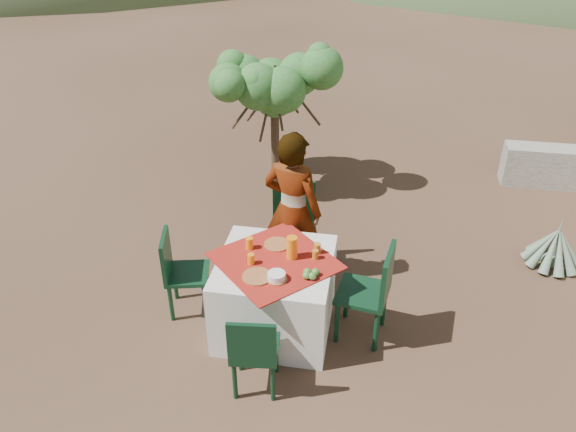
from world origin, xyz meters
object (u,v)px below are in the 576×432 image
(chair_far, at_px, (295,224))
(person, at_px, (293,211))
(chair_left, at_px, (179,270))
(shrub_tree, at_px, (279,90))
(juice_pitcher, at_px, (292,248))
(table, at_px, (275,294))
(chair_right, at_px, (372,290))
(agave, at_px, (555,247))
(chair_near, at_px, (254,351))

(chair_far, relative_size, person, 0.58)
(chair_left, height_order, person, person)
(shrub_tree, relative_size, juice_pitcher, 8.04)
(chair_far, xyz_separation_m, chair_left, (-0.97, -0.89, -0.06))
(table, height_order, chair_far, chair_far)
(chair_left, bearing_deg, chair_right, -104.91)
(person, bearing_deg, chair_left, 51.06)
(shrub_tree, xyz_separation_m, agave, (3.27, -1.28, -1.14))
(chair_far, bearing_deg, agave, -3.28)
(chair_far, bearing_deg, chair_right, -61.85)
(shrub_tree, distance_m, agave, 3.69)
(table, height_order, chair_near, chair_near)
(shrub_tree, bearing_deg, table, -80.45)
(chair_near, height_order, chair_right, chair_right)
(agave, bearing_deg, chair_far, -169.76)
(agave, bearing_deg, chair_right, -142.90)
(chair_far, height_order, chair_right, chair_far)
(chair_near, bearing_deg, chair_left, -49.78)
(juice_pitcher, bearing_deg, table, -155.24)
(chair_right, height_order, juice_pitcher, juice_pitcher)
(chair_far, distance_m, juice_pitcher, 0.97)
(chair_far, xyz_separation_m, person, (0.02, -0.23, 0.30))
(chair_left, bearing_deg, juice_pitcher, -103.50)
(chair_near, bearing_deg, agave, -146.90)
(chair_right, bearing_deg, person, -121.67)
(chair_left, xyz_separation_m, shrub_tree, (0.48, 2.67, 0.88))
(shrub_tree, bearing_deg, chair_left, -100.21)
(table, distance_m, chair_right, 0.89)
(table, relative_size, shrub_tree, 0.76)
(person, bearing_deg, juice_pitcher, 115.91)
(table, distance_m, chair_far, 0.98)
(chair_left, distance_m, agave, 4.01)
(agave, bearing_deg, shrub_tree, 158.69)
(chair_far, xyz_separation_m, agave, (2.78, 0.50, -0.31))
(chair_near, distance_m, shrub_tree, 3.70)
(chair_left, bearing_deg, table, -107.57)
(agave, relative_size, juice_pitcher, 3.10)
(shrub_tree, bearing_deg, chair_near, -82.85)
(table, relative_size, juice_pitcher, 6.08)
(chair_near, xyz_separation_m, shrub_tree, (-0.45, 3.56, 0.90))
(chair_near, relative_size, juice_pitcher, 3.87)
(table, bearing_deg, shrub_tree, 99.55)
(shrub_tree, bearing_deg, person, -76.01)
(chair_far, xyz_separation_m, juice_pitcher, (0.12, -0.91, 0.33))
(table, height_order, shrub_tree, shrub_tree)
(chair_left, bearing_deg, shrub_tree, -23.11)
(chair_far, relative_size, chair_near, 1.17)
(chair_right, xyz_separation_m, agave, (1.93, 1.46, -0.31))
(shrub_tree, height_order, agave, shrub_tree)
(chair_far, bearing_deg, juice_pitcher, -95.99)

